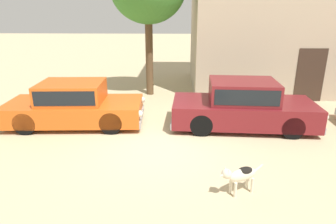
{
  "coord_description": "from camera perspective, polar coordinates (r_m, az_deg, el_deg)",
  "views": [
    {
      "loc": [
        0.47,
        -7.33,
        3.49
      ],
      "look_at": [
        0.23,
        0.2,
        0.9
      ],
      "focal_mm": 31.86,
      "sensor_mm": 36.0,
      "label": 1
    }
  ],
  "objects": [
    {
      "name": "ground_plane",
      "position": [
        8.13,
        -1.68,
        -6.45
      ],
      "size": [
        80.0,
        80.0,
        0.0
      ],
      "primitive_type": "plane",
      "color": "tan"
    },
    {
      "name": "parked_sedan_nearest",
      "position": [
        9.84,
        -17.55,
        1.48
      ],
      "size": [
        4.41,
        2.01,
        1.38
      ],
      "rotation": [
        0.0,
        0.0,
        0.05
      ],
      "color": "#D15619",
      "rests_on": "ground_plane"
    },
    {
      "name": "parked_sedan_second",
      "position": [
        9.45,
        14.11,
        1.37
      ],
      "size": [
        4.51,
        2.02,
        1.48
      ],
      "rotation": [
        0.0,
        0.0,
        -0.05
      ],
      "color": "maroon",
      "rests_on": "ground_plane"
    },
    {
      "name": "stray_dog_spotted",
      "position": [
        6.14,
        13.66,
        -11.56
      ],
      "size": [
        0.97,
        0.53,
        0.66
      ],
      "rotation": [
        0.0,
        0.0,
        3.59
      ],
      "color": "beige",
      "rests_on": "ground_plane"
    }
  ]
}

